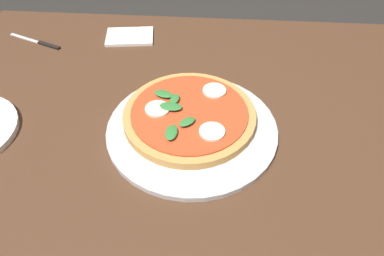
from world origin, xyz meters
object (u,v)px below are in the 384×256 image
Objects in this scene: dining_table at (178,165)px; knife at (41,43)px; pizza at (189,115)px; serving_tray at (192,129)px; napkin at (130,36)px.

knife is at bearing -38.32° from dining_table.
serving_tray is at bearing 106.52° from pizza.
napkin is at bearing -60.56° from serving_tray.
dining_table is 9.20× the size of napkin.
napkin is 0.24m from knife.
knife is at bearing 11.43° from napkin.
napkin is at bearing -168.57° from knife.
serving_tray is at bearing -156.31° from dining_table.
serving_tray is at bearing 119.44° from napkin.
pizza reaches higher than dining_table.
serving_tray is 2.76× the size of napkin.
dining_table is 3.33× the size of serving_tray.
pizza is 2.17× the size of napkin.
knife is at bearing -33.33° from pizza.
knife is (0.24, 0.05, -0.00)m from napkin.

